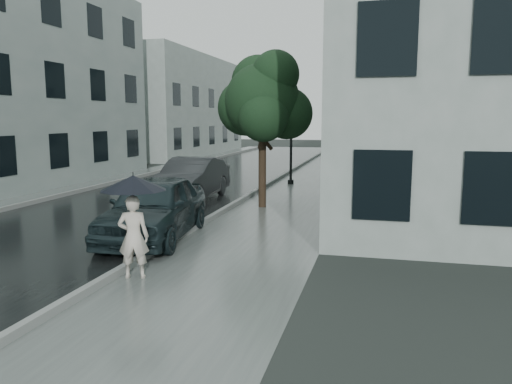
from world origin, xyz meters
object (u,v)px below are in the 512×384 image
(car_near, at_px, (154,207))
(car_far, at_px, (191,179))
(lamp_post, at_px, (288,114))
(street_tree, at_px, (263,101))
(pedestrian, at_px, (133,237))

(car_near, height_order, car_far, car_near)
(lamp_post, relative_size, car_near, 1.21)
(street_tree, xyz_separation_m, car_far, (-2.90, 0.78, -2.80))
(pedestrian, height_order, car_near, pedestrian)
(street_tree, bearing_deg, car_near, -107.42)
(street_tree, distance_m, lamp_post, 6.04)
(street_tree, xyz_separation_m, lamp_post, (-0.24, 6.03, -0.41))
(pedestrian, height_order, car_far, pedestrian)
(car_near, bearing_deg, street_tree, 66.03)
(pedestrian, relative_size, car_far, 0.34)
(lamp_post, height_order, car_near, lamp_post)
(car_near, bearing_deg, car_far, 95.93)
(pedestrian, bearing_deg, car_far, -91.68)
(car_near, xyz_separation_m, car_far, (-1.30, 5.87, -0.01))
(car_near, relative_size, car_far, 0.98)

